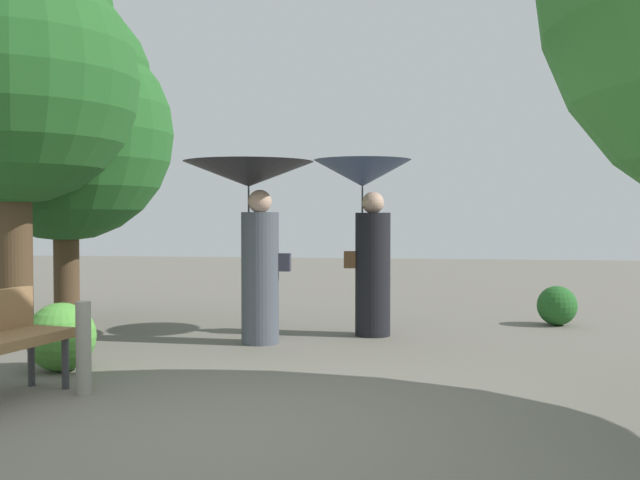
{
  "coord_description": "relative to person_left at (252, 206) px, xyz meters",
  "views": [
    {
      "loc": [
        1.29,
        -4.78,
        1.42
      ],
      "look_at": [
        0.0,
        3.78,
        1.14
      ],
      "focal_mm": 41.77,
      "sensor_mm": 36.0,
      "label": 1
    }
  ],
  "objects": [
    {
      "name": "tree_mid_left",
      "position": [
        -2.88,
        1.29,
        1.2
      ],
      "size": [
        2.86,
        2.86,
        4.33
      ],
      "color": "#4C3823",
      "rests_on": "ground"
    },
    {
      "name": "path_marker_post",
      "position": [
        -0.76,
        -2.52,
        -1.16
      ],
      "size": [
        0.12,
        0.12,
        0.74
      ],
      "primitive_type": "cylinder",
      "color": "gray",
      "rests_on": "ground"
    },
    {
      "name": "tree_near_left",
      "position": [
        -2.7,
        -0.25,
        1.67
      ],
      "size": [
        2.82,
        2.82,
        4.87
      ],
      "color": "#4C3823",
      "rests_on": "ground"
    },
    {
      "name": "ground_plane",
      "position": [
        0.68,
        -3.27,
        -1.53
      ],
      "size": [
        40.0,
        40.0,
        0.0
      ],
      "primitive_type": "plane",
      "color": "#6B665B"
    },
    {
      "name": "person_left",
      "position": [
        0.0,
        0.0,
        0.0
      ],
      "size": [
        1.44,
        1.44,
        2.02
      ],
      "rotation": [
        0.0,
        0.0,
        1.72
      ],
      "color": "#474C56",
      "rests_on": "ground"
    },
    {
      "name": "bush_path_left",
      "position": [
        3.58,
        1.91,
        -1.27
      ],
      "size": [
        0.51,
        0.51,
        0.51
      ],
      "primitive_type": "sphere",
      "color": "#235B23",
      "rests_on": "ground"
    },
    {
      "name": "bush_path_right",
      "position": [
        -1.38,
        -1.71,
        -1.21
      ],
      "size": [
        0.63,
        0.63,
        0.63
      ],
      "primitive_type": "sphere",
      "color": "#4C9338",
      "rests_on": "ground"
    },
    {
      "name": "person_right",
      "position": [
        1.21,
        0.72,
        -0.06
      ],
      "size": [
        1.15,
        1.15,
        2.08
      ],
      "rotation": [
        0.0,
        0.0,
        1.72
      ],
      "color": "black",
      "rests_on": "ground"
    }
  ]
}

